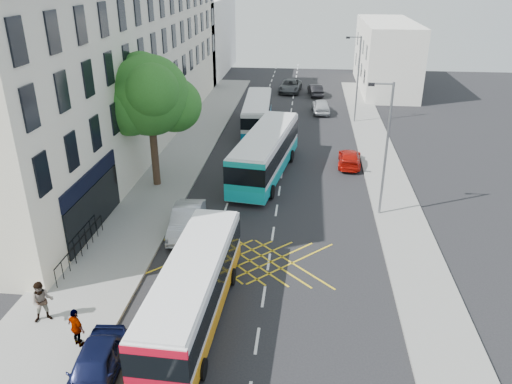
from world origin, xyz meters
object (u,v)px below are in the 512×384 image
(bus_far, at_px, (257,113))
(lamp_near, at_px, (385,144))
(pedestrian_near, at_px, (42,302))
(bus_near, at_px, (193,290))
(red_hatchback, at_px, (349,158))
(parked_car_blue, at_px, (95,368))
(parked_car_silver, at_px, (187,221))
(lamp_far, at_px, (357,75))
(street_tree, at_px, (149,96))
(distant_car_silver, at_px, (321,106))
(distant_car_grey, at_px, (290,86))
(distant_car_dark, at_px, (315,90))
(bus_mid, at_px, (266,153))
(pedestrian_far, at_px, (77,328))

(bus_far, bearing_deg, lamp_near, -64.63)
(pedestrian_near, bearing_deg, bus_near, -16.63)
(lamp_near, height_order, red_hatchback, lamp_near)
(red_hatchback, bearing_deg, bus_near, 71.56)
(parked_car_blue, bearing_deg, red_hatchback, 60.81)
(bus_near, distance_m, parked_car_silver, 7.80)
(lamp_far, xyz_separation_m, pedestrian_near, (-15.27, -31.80, -3.52))
(street_tree, distance_m, bus_far, 16.00)
(red_hatchback, xyz_separation_m, distant_car_silver, (-1.95, 15.00, 0.12))
(distant_car_grey, xyz_separation_m, distant_car_dark, (3.01, -1.55, -0.05))
(bus_mid, xyz_separation_m, pedestrian_far, (-5.81, -18.84, -0.71))
(street_tree, relative_size, bus_mid, 0.74)
(lamp_far, distance_m, pedestrian_far, 35.85)
(lamp_near, distance_m, bus_near, 14.44)
(lamp_near, distance_m, lamp_far, 20.00)
(parked_car_blue, bearing_deg, pedestrian_far, 124.92)
(lamp_far, xyz_separation_m, bus_near, (-9.02, -30.83, -3.14))
(lamp_far, height_order, parked_car_blue, lamp_far)
(parked_car_silver, bearing_deg, parked_car_blue, -96.91)
(street_tree, height_order, lamp_near, street_tree)
(street_tree, distance_m, pedestrian_far, 17.02)
(bus_mid, height_order, red_hatchback, bus_mid)
(lamp_near, relative_size, parked_car_blue, 1.92)
(distant_car_grey, distance_m, distant_car_silver, 9.84)
(lamp_far, bearing_deg, street_tree, -130.81)
(bus_far, bearing_deg, street_tree, -114.04)
(bus_near, xyz_separation_m, distant_car_grey, (2.36, 43.33, -0.76))
(lamp_far, height_order, distant_car_grey, lamp_far)
(lamp_far, xyz_separation_m, pedestrian_far, (-13.20, -33.14, -3.61))
(bus_far, height_order, parked_car_blue, bus_far)
(street_tree, relative_size, distant_car_grey, 1.70)
(street_tree, height_order, distant_car_dark, street_tree)
(lamp_far, bearing_deg, pedestrian_far, -111.71)
(bus_near, bearing_deg, bus_mid, 86.43)
(street_tree, height_order, parked_car_silver, street_tree)
(lamp_near, distance_m, pedestrian_far, 18.97)
(lamp_near, height_order, distant_car_grey, lamp_near)
(pedestrian_far, bearing_deg, red_hatchback, -87.30)
(parked_car_silver, relative_size, distant_car_grey, 0.88)
(distant_car_dark, height_order, pedestrian_far, pedestrian_far)
(lamp_far, xyz_separation_m, red_hatchback, (-1.17, -11.69, -4.02))
(lamp_far, relative_size, pedestrian_far, 4.70)
(bus_far, bearing_deg, distant_car_dark, 65.65)
(lamp_near, xyz_separation_m, distant_car_grey, (-6.66, 32.50, -3.90))
(distant_car_grey, bearing_deg, distant_car_dark, -22.24)
(red_hatchback, bearing_deg, pedestrian_far, 64.57)
(red_hatchback, bearing_deg, parked_car_silver, 53.44)
(bus_near, bearing_deg, lamp_near, 52.30)
(distant_car_grey, xyz_separation_m, distant_car_silver, (3.54, -9.19, 0.00))
(parked_car_silver, height_order, pedestrian_near, pedestrian_near)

